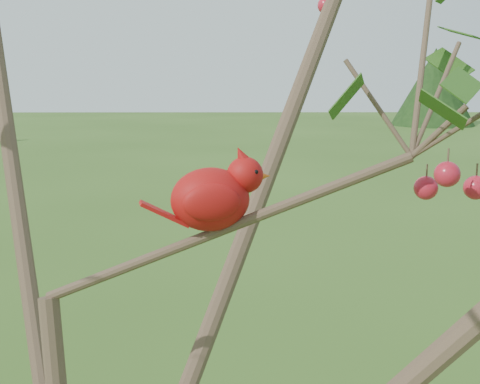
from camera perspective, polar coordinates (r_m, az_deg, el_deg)
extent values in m
sphere|color=#B5192A|center=(1.06, 21.44, 0.39)|extent=(0.04, 0.04, 0.04)
sphere|color=#B5192A|center=(1.05, 17.21, 0.37)|extent=(0.04, 0.04, 0.04)
sphere|color=#B5192A|center=(0.98, 19.04, 1.60)|extent=(0.04, 0.04, 0.04)
sphere|color=#B5192A|center=(1.52, 8.14, 17.11)|extent=(0.04, 0.04, 0.04)
ellipsoid|color=#AB0E10|center=(0.98, -2.83, -0.70)|extent=(0.15, 0.13, 0.10)
sphere|color=#AB0E10|center=(0.99, 0.47, 1.63)|extent=(0.07, 0.07, 0.06)
cone|color=#AB0E10|center=(0.98, 0.19, 3.36)|extent=(0.05, 0.04, 0.05)
cone|color=#D85914|center=(1.00, 2.16, 1.52)|extent=(0.03, 0.03, 0.02)
ellipsoid|color=black|center=(0.99, 1.60, 1.45)|extent=(0.02, 0.03, 0.03)
cube|color=#AB0E10|center=(0.98, -7.18, -2.07)|extent=(0.08, 0.05, 0.05)
ellipsoid|color=#AB0E10|center=(1.02, -3.54, -0.11)|extent=(0.10, 0.05, 0.06)
ellipsoid|color=#AB0E10|center=(0.94, -2.67, -1.01)|extent=(0.10, 0.05, 0.06)
cylinder|color=#493327|center=(31.11, 17.90, 9.19)|extent=(0.51, 0.51, 3.42)
cone|color=black|center=(31.11, 17.92, 9.45)|extent=(3.99, 3.99, 3.71)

